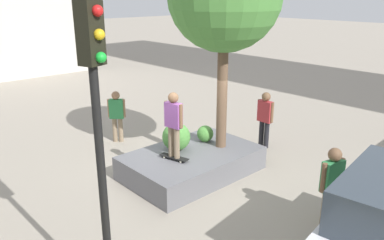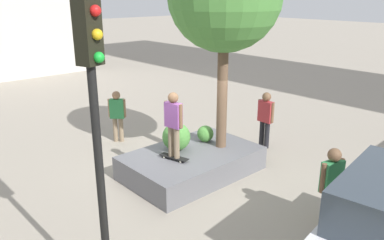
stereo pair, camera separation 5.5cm
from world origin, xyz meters
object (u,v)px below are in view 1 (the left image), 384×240
planter_ledge (192,163)px  pedestrian_crossing (265,116)px  skateboard (174,157)px  passerby_with_bag (117,113)px  skateboarder (174,120)px  bystander_watching (331,182)px  traffic_light_corner (97,113)px

planter_ledge → pedestrian_crossing: bearing=177.7°
skateboard → passerby_with_bag: size_ratio=0.49×
skateboard → passerby_with_bag: (-0.46, -3.45, 0.30)m
skateboarder → bystander_watching: size_ratio=0.95×
skateboarder → pedestrian_crossing: 3.68m
skateboarder → skateboard: bearing=-90.0°
skateboarder → bystander_watching: 3.90m
traffic_light_corner → bystander_watching: bearing=165.2°
skateboard → pedestrian_crossing: 3.64m
skateboard → skateboarder: skateboarder is taller
traffic_light_corner → passerby_with_bag: traffic_light_corner is taller
bystander_watching → passerby_with_bag: 7.17m
skateboard → traffic_light_corner: traffic_light_corner is taller
traffic_light_corner → passerby_with_bag: (-3.84, -5.97, -2.18)m
bystander_watching → pedestrian_crossing: (-2.56, -3.63, 0.01)m
planter_ledge → passerby_with_bag: 3.47m
bystander_watching → pedestrian_crossing: size_ratio=0.99×
planter_ledge → skateboard: (0.66, 0.05, 0.37)m
planter_ledge → passerby_with_bag: bearing=-86.6°
skateboard → bystander_watching: (-1.07, 3.70, 0.34)m
planter_ledge → bystander_watching: bystander_watching is taller
traffic_light_corner → skateboarder: bearing=-143.2°
pedestrian_crossing → traffic_light_corner: bearing=19.3°
skateboarder → planter_ledge: bearing=-175.7°
skateboard → traffic_light_corner: bearing=36.8°
passerby_with_bag → skateboarder: bearing=82.4°
planter_ledge → pedestrian_crossing: pedestrian_crossing is taller
planter_ledge → skateboard: bearing=4.3°
skateboard → bystander_watching: bearing=106.1°
skateboarder → passerby_with_bag: bearing=-97.6°
traffic_light_corner → passerby_with_bag: bearing=-122.7°
traffic_light_corner → passerby_with_bag: 7.43m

